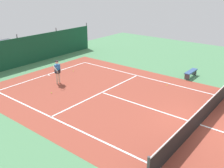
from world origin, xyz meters
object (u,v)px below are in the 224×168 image
at_px(tennis_net, 201,116).
at_px(tennis_ball_near_player, 167,85).
at_px(tennis_player, 57,70).
at_px(courtside_bench, 191,72).
at_px(tennis_ball_by_sideline, 51,93).
at_px(tennis_ball_midcourt, 73,71).
at_px(parked_car, 8,50).

height_order(tennis_net, tennis_ball_near_player, tennis_net).
distance_m(tennis_net, tennis_player, 9.86).
bearing_deg(courtside_bench, tennis_ball_by_sideline, 145.62).
relative_size(tennis_ball_near_player, tennis_ball_by_sideline, 1.00).
bearing_deg(tennis_net, courtside_bench, 26.19).
height_order(tennis_ball_midcourt, courtside_bench, courtside_bench).
bearing_deg(tennis_ball_near_player, parked_car, 102.15).
xyz_separation_m(parked_car, courtside_bench, (5.74, -15.11, -0.46)).
relative_size(tennis_player, tennis_ball_midcourt, 24.85).
distance_m(tennis_net, tennis_ball_midcourt, 11.06).
distance_m(tennis_player, tennis_ball_by_sideline, 1.96).
bearing_deg(tennis_ball_by_sideline, parked_car, 74.18).
xyz_separation_m(tennis_ball_midcourt, courtside_bench, (4.52, -7.81, 0.34)).
bearing_deg(tennis_net, tennis_ball_near_player, 44.96).
xyz_separation_m(tennis_net, parked_car, (0.57, 18.21, 0.33)).
distance_m(tennis_player, courtside_bench, 9.71).
xyz_separation_m(tennis_player, parked_car, (1.24, 8.39, -0.12)).
height_order(tennis_player, parked_car, parked_car).
height_order(tennis_ball_by_sideline, courtside_bench, courtside_bench).
distance_m(tennis_ball_by_sideline, parked_car, 9.77).
xyz_separation_m(tennis_net, tennis_player, (-0.67, 9.82, 0.45)).
height_order(tennis_ball_near_player, parked_car, parked_car).
distance_m(tennis_net, tennis_ball_by_sideline, 9.10).
distance_m(parked_car, courtside_bench, 16.17).
distance_m(tennis_net, courtside_bench, 7.03).
bearing_deg(courtside_bench, tennis_player, 136.07).
distance_m(tennis_ball_by_sideline, courtside_bench, 10.18).
distance_m(tennis_ball_midcourt, tennis_ball_by_sideline, 4.39).
bearing_deg(tennis_player, parked_car, -94.33).
bearing_deg(courtside_bench, tennis_net, -153.81).
bearing_deg(tennis_ball_midcourt, tennis_ball_near_player, -75.21).
distance_m(tennis_ball_near_player, parked_car, 14.88).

